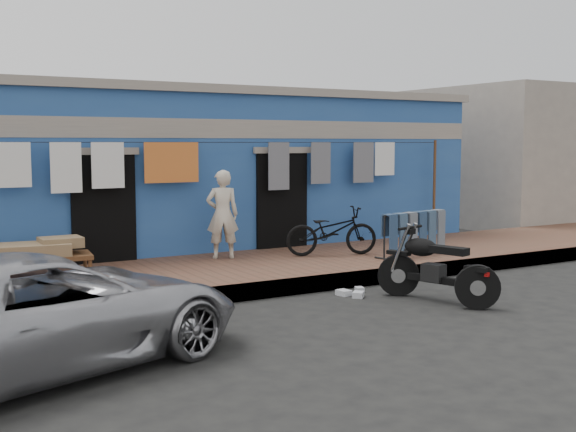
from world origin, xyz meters
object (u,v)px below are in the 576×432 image
object	(u,v)px
bicycle	(332,226)
jeans_rack	(414,233)
car	(39,310)
seated_person	(222,214)
charpoy	(37,259)
motorcycle	(437,266)

from	to	relation	value
bicycle	jeans_rack	size ratio (longest dim) A/B	0.96
car	bicycle	world-z (taller)	bicycle
seated_person	jeans_rack	world-z (taller)	seated_person
car	charpoy	size ratio (longest dim) A/B	2.50
car	motorcycle	distance (m)	5.59
car	bicycle	xyz separation A→B (m)	(5.82, 3.46, 0.17)
bicycle	car	bearing A→B (deg)	138.88
seated_person	car	bearing A→B (deg)	64.91
bicycle	charpoy	size ratio (longest dim) A/B	0.95
car	jeans_rack	size ratio (longest dim) A/B	2.54
bicycle	jeans_rack	xyz separation A→B (m)	(1.31, -0.75, -0.13)
seated_person	motorcycle	size ratio (longest dim) A/B	0.90
seated_person	charpoy	size ratio (longest dim) A/B	0.89
seated_person	charpoy	distance (m)	3.26
car	charpoy	distance (m)	3.98
charpoy	car	bearing A→B (deg)	-100.76
car	seated_person	size ratio (longest dim) A/B	2.81
charpoy	jeans_rack	xyz separation A→B (m)	(6.39, -1.19, 0.13)
bicycle	motorcycle	bearing A→B (deg)	-166.31
motorcycle	charpoy	distance (m)	5.99
motorcycle	charpoy	size ratio (longest dim) A/B	0.99
car	jeans_rack	bearing A→B (deg)	-87.16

